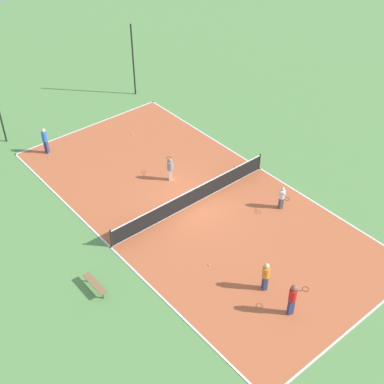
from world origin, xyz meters
TOP-DOWN VIEW (x-y plane):
  - ground_plane at (0.00, 0.00)m, footprint 80.00×80.00m
  - court_surface at (0.00, 0.00)m, footprint 11.15×22.57m
  - tennis_net at (0.00, 0.00)m, footprint 10.95×0.10m
  - bench at (-7.64, -1.99)m, footprint 0.36×1.66m
  - player_baseline_gray at (0.51, 2.65)m, footprint 0.78×0.97m
  - player_coach_red at (-1.60, -8.90)m, footprint 0.99×0.64m
  - player_center_orange at (-1.44, -7.11)m, footprint 0.47×0.47m
  - player_near_white at (3.65, -3.46)m, footprint 0.68×0.99m
  - player_near_blue at (-3.83, 10.09)m, footprint 0.50×0.50m
  - tennis_ball_left_sideline at (-4.09, 9.42)m, footprint 0.07×0.07m
  - tennis_ball_far_baseline at (-2.44, -4.26)m, footprint 0.07×0.07m
  - tennis_ball_right_alley at (1.69, 8.40)m, footprint 0.07×0.07m
  - fence_post_back_right at (5.28, 13.13)m, footprint 0.12×0.12m

SIDE VIEW (x-z plane):
  - ground_plane at x=0.00m, z-range 0.00..0.00m
  - court_surface at x=0.00m, z-range 0.00..0.02m
  - tennis_ball_left_sideline at x=-4.09m, z-range 0.02..0.09m
  - tennis_ball_far_baseline at x=-2.44m, z-range 0.02..0.09m
  - tennis_ball_right_alley at x=1.69m, z-range 0.02..0.09m
  - bench at x=-7.64m, z-range 0.16..0.61m
  - tennis_net at x=0.00m, z-range 0.03..1.14m
  - player_near_white at x=3.65m, z-range 0.11..1.54m
  - player_baseline_gray at x=0.51m, z-range 0.13..1.67m
  - player_center_orange at x=-1.44m, z-range 0.14..1.80m
  - player_near_blue at x=-3.83m, z-range 0.16..1.95m
  - player_coach_red at x=-1.60m, z-range 0.17..2.01m
  - fence_post_back_right at x=5.28m, z-range 0.00..5.49m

